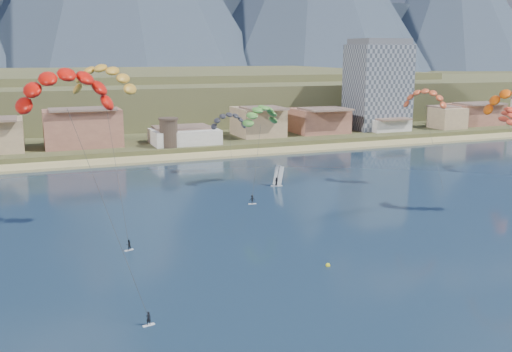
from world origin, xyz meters
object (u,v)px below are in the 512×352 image
at_px(kitesurfer_yellow, 103,75).
at_px(kitesurfer_green, 261,113).
at_px(watchtower, 169,132).
at_px(kitesurfer_red, 66,83).
at_px(buoy, 328,265).
at_px(apartment_tower, 378,85).
at_px(windsurfer, 277,180).

relative_size(kitesurfer_yellow, kitesurfer_green, 1.33).
xyz_separation_m(watchtower, kitesurfer_red, (-33.58, -97.74, 19.33)).
xyz_separation_m(kitesurfer_red, buoy, (33.07, -0.11, -25.59)).
bearing_deg(watchtower, apartment_tower, 9.93).
bearing_deg(kitesurfer_green, watchtower, 101.15).
bearing_deg(kitesurfer_red, apartment_tower, 44.53).
height_order(kitesurfer_yellow, buoy, kitesurfer_yellow).
distance_m(kitesurfer_red, windsurfer, 70.74).
bearing_deg(kitesurfer_yellow, watchtower, 69.16).
bearing_deg(kitesurfer_green, kitesurfer_red, -131.01).
bearing_deg(apartment_tower, kitesurfer_yellow, -142.17).
height_order(apartment_tower, windsurfer, apartment_tower).
height_order(windsurfer, buoy, windsurfer).
xyz_separation_m(kitesurfer_green, windsurfer, (3.21, -1.87, -14.79)).
bearing_deg(kitesurfer_red, windsurfer, 45.84).
relative_size(kitesurfer_red, kitesurfer_yellow, 0.99).
bearing_deg(windsurfer, kitesurfer_yellow, -154.75).
bearing_deg(watchtower, kitesurfer_green, -78.85).
bearing_deg(kitesurfer_yellow, kitesurfer_red, -104.43).
relative_size(watchtower, windsurfer, 1.88).
height_order(kitesurfer_yellow, kitesurfer_green, kitesurfer_yellow).
bearing_deg(watchtower, kitesurfer_yellow, -110.84).
relative_size(watchtower, buoy, 13.57).
xyz_separation_m(apartment_tower, kitesurfer_green, (-70.50, -62.20, -1.58)).
xyz_separation_m(apartment_tower, buoy, (-80.51, -111.85, -17.71)).
relative_size(apartment_tower, buoy, 50.49).
relative_size(apartment_tower, windsurfer, 7.01).
relative_size(watchtower, kitesurfer_green, 0.40).
bearing_deg(kitesurfer_red, kitesurfer_yellow, 75.57).
bearing_deg(kitesurfer_yellow, buoy, -49.18).
relative_size(kitesurfer_red, kitesurfer_green, 1.32).
distance_m(apartment_tower, windsurfer, 94.34).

